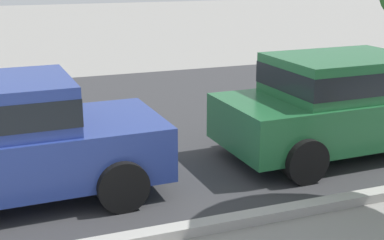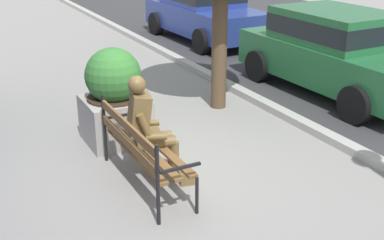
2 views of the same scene
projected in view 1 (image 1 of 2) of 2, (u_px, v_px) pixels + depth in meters
The scene contains 2 objects.
street_surface at pixel (321, 101), 11.72m from camera, with size 60.00×9.00×0.01m, color #38383A.
parked_car_green at pixel (346, 101), 8.31m from camera, with size 4.14×1.99×1.56m.
Camera 1 is at (-6.72, -2.10, 2.88)m, focal length 49.88 mm.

